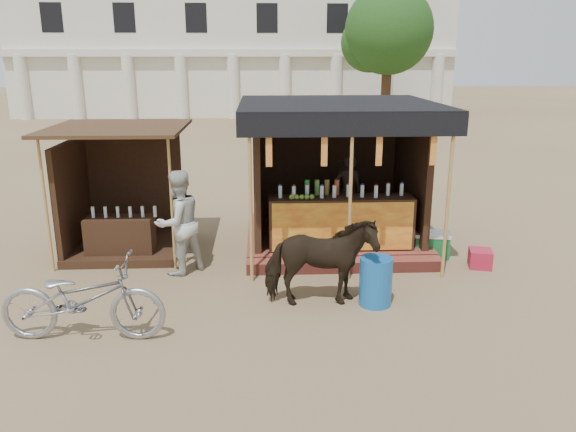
# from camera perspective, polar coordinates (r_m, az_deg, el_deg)

# --- Properties ---
(ground) EXTENTS (120.00, 120.00, 0.00)m
(ground) POSITION_cam_1_polar(r_m,az_deg,el_deg) (8.00, 0.56, -10.80)
(ground) COLOR #846B4C
(ground) RESTS_ON ground
(main_stall) EXTENTS (3.60, 3.61, 2.78)m
(main_stall) POSITION_cam_1_polar(r_m,az_deg,el_deg) (10.89, 4.88, 2.23)
(main_stall) COLOR brown
(main_stall) RESTS_ON ground
(secondary_stall) EXTENTS (2.40, 2.40, 2.38)m
(secondary_stall) POSITION_cam_1_polar(r_m,az_deg,el_deg) (11.07, -17.03, 0.89)
(secondary_stall) COLOR #321E12
(secondary_stall) RESTS_ON ground
(cow) EXTENTS (1.64, 0.79, 1.37)m
(cow) POSITION_cam_1_polar(r_m,az_deg,el_deg) (8.27, 3.29, -4.73)
(cow) COLOR black
(cow) RESTS_ON ground
(motorbike) EXTENTS (2.18, 0.85, 1.13)m
(motorbike) POSITION_cam_1_polar(r_m,az_deg,el_deg) (7.83, -20.14, -7.92)
(motorbike) COLOR #92939A
(motorbike) RESTS_ON ground
(bystander) EXTENTS (1.10, 1.09, 1.79)m
(bystander) POSITION_cam_1_polar(r_m,az_deg,el_deg) (9.63, -11.07, -0.66)
(bystander) COLOR #BABBB5
(bystander) RESTS_ON ground
(blue_barrel) EXTENTS (0.60, 0.60, 0.74)m
(blue_barrel) POSITION_cam_1_polar(r_m,az_deg,el_deg) (8.51, 8.89, -6.58)
(blue_barrel) COLOR #155BA4
(blue_barrel) RESTS_ON ground
(red_crate) EXTENTS (0.46, 0.48, 0.31)m
(red_crate) POSITION_cam_1_polar(r_m,az_deg,el_deg) (10.49, 18.93, -4.10)
(red_crate) COLOR #A31B33
(red_crate) RESTS_ON ground
(cooler) EXTENTS (0.71, 0.55, 0.46)m
(cooler) POSITION_cam_1_polar(r_m,az_deg,el_deg) (10.76, 14.36, -2.77)
(cooler) COLOR #176931
(cooler) RESTS_ON ground
(background_building) EXTENTS (26.00, 7.45, 8.18)m
(background_building) POSITION_cam_1_polar(r_m,az_deg,el_deg) (37.10, -5.40, 16.59)
(background_building) COLOR silver
(background_building) RESTS_ON ground
(tree) EXTENTS (4.50, 4.40, 7.00)m
(tree) POSITION_cam_1_polar(r_m,az_deg,el_deg) (29.94, 9.75, 17.82)
(tree) COLOR #382314
(tree) RESTS_ON ground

